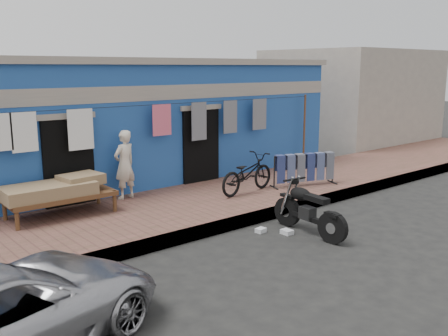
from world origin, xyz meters
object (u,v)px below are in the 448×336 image
charpoy (61,198)px  motorcycle (309,208)px  jeans_rack (304,169)px  seated_person (125,165)px  bicycle (247,169)px

charpoy → motorcycle: bearing=-44.5°
motorcycle → jeans_rack: (2.19, 2.04, 0.16)m
seated_person → jeans_rack: seated_person is taller
charpoy → jeans_rack: bearing=-13.5°
charpoy → jeans_rack: size_ratio=1.26×
bicycle → motorcycle: 2.51m
motorcycle → charpoy: size_ratio=0.74×
bicycle → charpoy: bearing=68.4°
seated_person → motorcycle: seated_person is taller
bicycle → charpoy: 4.20m
bicycle → jeans_rack: (1.58, -0.38, -0.14)m
bicycle → jeans_rack: bicycle is taller
seated_person → jeans_rack: (4.02, -1.74, -0.36)m
charpoy → jeans_rack: jeans_rack is taller
jeans_rack → seated_person: bearing=156.6°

